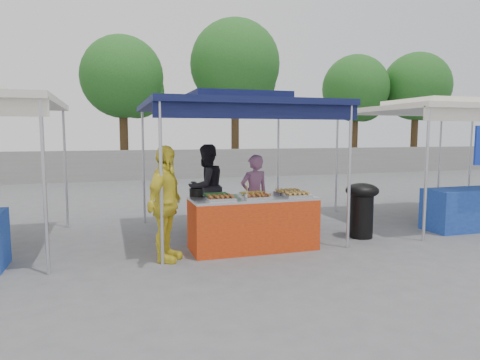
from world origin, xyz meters
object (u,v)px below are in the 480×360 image
object	(u,v)px
cooking_pot	(196,192)
helper_man	(206,187)
vendor_table	(253,223)
wok_burner	(362,205)
vendor_woman	(254,196)
customer_person	(165,204)

from	to	relation	value
cooking_pot	helper_man	xyz separation A→B (m)	(0.47, 1.33, -0.09)
vendor_table	helper_man	world-z (taller)	helper_man
cooking_pot	helper_man	bearing A→B (deg)	70.76
wok_burner	vendor_woman	distance (m)	1.93
vendor_woman	helper_man	bearing A→B (deg)	-58.25
vendor_table	vendor_woman	xyz separation A→B (m)	(0.31, 0.83, 0.32)
wok_burner	vendor_woman	bearing A→B (deg)	161.45
vendor_table	vendor_woman	distance (m)	0.94
vendor_table	vendor_woman	size ratio (longest dim) A/B	1.35
vendor_table	customer_person	size ratio (longest dim) A/B	1.18
vendor_table	vendor_woman	bearing A→B (deg)	69.47
helper_man	customer_person	xyz separation A→B (m)	(-1.04, -1.90, 0.02)
vendor_table	helper_man	size ratio (longest dim) A/B	1.21
vendor_table	wok_burner	distance (m)	2.12
cooking_pot	customer_person	bearing A→B (deg)	-135.69
helper_man	customer_person	size ratio (longest dim) A/B	0.98
wok_burner	helper_man	distance (m)	2.93
vendor_woman	helper_man	xyz separation A→B (m)	(-0.70, 0.83, 0.09)
helper_man	customer_person	world-z (taller)	customer_person
helper_man	vendor_table	bearing A→B (deg)	75.85
vendor_table	wok_burner	size ratio (longest dim) A/B	2.02
cooking_pot	helper_man	size ratio (longest dim) A/B	0.14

